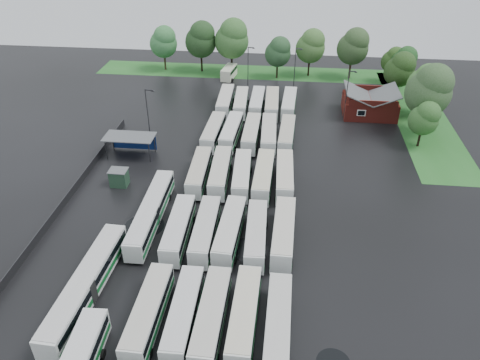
# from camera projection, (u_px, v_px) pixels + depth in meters

# --- Properties ---
(ground) EXTENTS (160.00, 160.00, 0.00)m
(ground) POSITION_uv_depth(u_px,v_px,m) (214.00, 247.00, 58.16)
(ground) COLOR black
(ground) RESTS_ON ground
(brick_building) EXTENTS (10.07, 8.60, 5.39)m
(brick_building) POSITION_uv_depth(u_px,v_px,m) (369.00, 106.00, 90.92)
(brick_building) COLOR maroon
(brick_building) RESTS_ON ground
(wash_shed) EXTENTS (8.20, 4.20, 3.58)m
(wash_shed) POSITION_uv_depth(u_px,v_px,m) (130.00, 138.00, 76.67)
(wash_shed) COLOR #2D2D30
(wash_shed) RESTS_ON ground
(utility_hut) EXTENTS (2.70, 2.20, 2.62)m
(utility_hut) POSITION_uv_depth(u_px,v_px,m) (119.00, 177.00, 69.54)
(utility_hut) COLOR #1D3A27
(utility_hut) RESTS_ON ground
(grass_strip_north) EXTENTS (80.00, 10.00, 0.01)m
(grass_strip_north) POSITION_uv_depth(u_px,v_px,m) (264.00, 73.00, 112.47)
(grass_strip_north) COLOR #246322
(grass_strip_north) RESTS_ON ground
(grass_strip_east) EXTENTS (10.00, 50.00, 0.01)m
(grass_strip_east) POSITION_uv_depth(u_px,v_px,m) (420.00, 117.00, 91.02)
(grass_strip_east) COLOR #246322
(grass_strip_east) RESTS_ON ground
(west_fence) EXTENTS (0.10, 50.00, 1.20)m
(west_fence) POSITION_uv_depth(u_px,v_px,m) (68.00, 196.00, 66.61)
(west_fence) COLOR #2D2D30
(west_fence) RESTS_ON ground
(bus_r1c0) EXTENTS (2.57, 11.60, 3.22)m
(bus_r1c0) POSITION_uv_depth(u_px,v_px,m) (148.00, 312.00, 46.95)
(bus_r1c0) COLOR silver
(bus_r1c0) RESTS_ON ground
(bus_r1c1) EXTENTS (2.57, 11.35, 3.15)m
(bus_r1c1) POSITION_uv_depth(u_px,v_px,m) (184.00, 314.00, 46.82)
(bus_r1c1) COLOR silver
(bus_r1c1) RESTS_ON ground
(bus_r1c2) EXTENTS (2.62, 11.73, 3.26)m
(bus_r1c2) POSITION_uv_depth(u_px,v_px,m) (211.00, 317.00, 46.43)
(bus_r1c2) COLOR silver
(bus_r1c2) RESTS_ON ground
(bus_r1c3) EXTENTS (2.64, 11.67, 3.24)m
(bus_r1c3) POSITION_uv_depth(u_px,v_px,m) (244.00, 316.00, 46.59)
(bus_r1c3) COLOR silver
(bus_r1c3) RESTS_ON ground
(bus_r1c4) EXTENTS (2.48, 11.26, 3.13)m
(bus_r1c4) POSITION_uv_depth(u_px,v_px,m) (278.00, 323.00, 45.90)
(bus_r1c4) COLOR silver
(bus_r1c4) RESTS_ON ground
(bus_r2c0) EXTENTS (2.73, 11.61, 3.22)m
(bus_r2c0) POSITION_uv_depth(u_px,v_px,m) (178.00, 229.00, 58.39)
(bus_r2c0) COLOR silver
(bus_r2c0) RESTS_ON ground
(bus_r2c1) EXTENTS (2.62, 11.56, 3.21)m
(bus_r2c1) POSITION_uv_depth(u_px,v_px,m) (205.00, 230.00, 58.15)
(bus_r2c1) COLOR silver
(bus_r2c1) RESTS_ON ground
(bus_r2c2) EXTENTS (3.01, 11.82, 3.26)m
(bus_r2c2) POSITION_uv_depth(u_px,v_px,m) (230.00, 231.00, 58.03)
(bus_r2c2) COLOR silver
(bus_r2c2) RESTS_ON ground
(bus_r2c3) EXTENTS (2.80, 11.46, 3.17)m
(bus_r2c3) POSITION_uv_depth(u_px,v_px,m) (256.00, 235.00, 57.48)
(bus_r2c3) COLOR silver
(bus_r2c3) RESTS_ON ground
(bus_r2c4) EXTENTS (2.79, 11.94, 3.31)m
(bus_r2c4) POSITION_uv_depth(u_px,v_px,m) (283.00, 233.00, 57.68)
(bus_r2c4) COLOR silver
(bus_r2c4) RESTS_ON ground
(bus_r3c0) EXTENTS (2.74, 11.42, 3.16)m
(bus_r3c0) POSITION_uv_depth(u_px,v_px,m) (199.00, 172.00, 70.09)
(bus_r3c0) COLOR silver
(bus_r3c0) RESTS_ON ground
(bus_r3c1) EXTENTS (2.93, 11.85, 3.27)m
(bus_r3c1) POSITION_uv_depth(u_px,v_px,m) (220.00, 172.00, 69.86)
(bus_r3c1) COLOR silver
(bus_r3c1) RESTS_ON ground
(bus_r3c2) EXTENTS (2.97, 11.49, 3.17)m
(bus_r3c2) POSITION_uv_depth(u_px,v_px,m) (242.00, 175.00, 69.34)
(bus_r3c2) COLOR silver
(bus_r3c2) RESTS_ON ground
(bus_r3c3) EXTENTS (2.75, 11.96, 3.32)m
(bus_r3c3) POSITION_uv_depth(u_px,v_px,m) (263.00, 176.00, 68.89)
(bus_r3c3) COLOR silver
(bus_r3c3) RESTS_ON ground
(bus_r3c4) EXTENTS (2.79, 11.69, 3.24)m
(bus_r3c4) POSITION_uv_depth(u_px,v_px,m) (285.00, 176.00, 69.06)
(bus_r3c4) COLOR silver
(bus_r3c4) RESTS_ON ground
(bus_r4c0) EXTENTS (2.85, 11.63, 3.21)m
(bus_r4c0) POSITION_uv_depth(u_px,v_px,m) (213.00, 132.00, 81.40)
(bus_r4c0) COLOR silver
(bus_r4c0) RESTS_ON ground
(bus_r4c1) EXTENTS (2.98, 11.73, 3.24)m
(bus_r4c1) POSITION_uv_depth(u_px,v_px,m) (231.00, 132.00, 81.39)
(bus_r4c1) COLOR silver
(bus_r4c1) RESTS_ON ground
(bus_r4c2) EXTENTS (2.55, 11.58, 3.22)m
(bus_r4c2) POSITION_uv_depth(u_px,v_px,m) (251.00, 133.00, 80.92)
(bus_r4c2) COLOR silver
(bus_r4c2) RESTS_ON ground
(bus_r4c3) EXTENTS (2.93, 11.91, 3.29)m
(bus_r4c3) POSITION_uv_depth(u_px,v_px,m) (269.00, 134.00, 80.51)
(bus_r4c3) COLOR silver
(bus_r4c3) RESTS_ON ground
(bus_r4c4) EXTENTS (2.84, 11.38, 3.14)m
(bus_r4c4) POSITION_uv_depth(u_px,v_px,m) (287.00, 135.00, 80.58)
(bus_r4c4) COLOR silver
(bus_r4c4) RESTS_ON ground
(bus_r5c0) EXTENTS (2.85, 11.97, 3.31)m
(bus_r5c0) POSITION_uv_depth(u_px,v_px,m) (225.00, 101.00, 92.89)
(bus_r5c0) COLOR silver
(bus_r5c0) RESTS_ON ground
(bus_r5c1) EXTENTS (2.89, 11.37, 3.14)m
(bus_r5c1) POSITION_uv_depth(u_px,v_px,m) (241.00, 103.00, 92.42)
(bus_r5c1) COLOR silver
(bus_r5c1) RESTS_ON ground
(bus_r5c2) EXTENTS (2.42, 11.35, 3.16)m
(bus_r5c2) POSITION_uv_depth(u_px,v_px,m) (257.00, 103.00, 92.51)
(bus_r5c2) COLOR silver
(bus_r5c2) RESTS_ON ground
(bus_r5c3) EXTENTS (2.82, 11.93, 3.30)m
(bus_r5c3) POSITION_uv_depth(u_px,v_px,m) (272.00, 104.00, 91.76)
(bus_r5c3) COLOR silver
(bus_r5c3) RESTS_ON ground
(bus_r5c4) EXTENTS (2.94, 11.72, 3.24)m
(bus_r5c4) POSITION_uv_depth(u_px,v_px,m) (289.00, 104.00, 91.90)
(bus_r5c4) COLOR silver
(bus_r5c4) RESTS_ON ground
(artic_bus_west_b) EXTENTS (2.58, 17.03, 3.16)m
(artic_bus_west_b) POSITION_uv_depth(u_px,v_px,m) (151.00, 212.00, 61.44)
(artic_bus_west_b) COLOR silver
(artic_bus_west_b) RESTS_ON ground
(artic_bus_west_c) EXTENTS (3.24, 17.85, 3.30)m
(artic_bus_west_c) POSITION_uv_depth(u_px,v_px,m) (86.00, 285.00, 50.11)
(artic_bus_west_c) COLOR silver
(artic_bus_west_c) RESTS_ON ground
(minibus) EXTENTS (3.21, 6.58, 2.76)m
(minibus) POSITION_uv_depth(u_px,v_px,m) (229.00, 72.00, 108.14)
(minibus) COLOR white
(minibus) RESTS_ON ground
(tree_north_0) EXTENTS (6.48, 6.48, 10.72)m
(tree_north_0) POSITION_uv_depth(u_px,v_px,m) (164.00, 42.00, 110.52)
(tree_north_0) COLOR #332616
(tree_north_0) RESTS_ON ground
(tree_north_1) EXTENTS (7.30, 7.30, 12.08)m
(tree_north_1) POSITION_uv_depth(u_px,v_px,m) (201.00, 39.00, 109.11)
(tree_north_1) COLOR black
(tree_north_1) RESTS_ON ground
(tree_north_2) EXTENTS (7.89, 7.89, 13.07)m
(tree_north_2) POSITION_uv_depth(u_px,v_px,m) (232.00, 38.00, 107.46)
(tree_north_2) COLOR black
(tree_north_2) RESTS_ON ground
(tree_north_3) EXTENTS (5.90, 5.90, 9.77)m
(tree_north_3) POSITION_uv_depth(u_px,v_px,m) (279.00, 51.00, 105.92)
(tree_north_3) COLOR black
(tree_north_3) RESTS_ON ground
(tree_north_4) EXTENTS (6.70, 6.70, 11.10)m
(tree_north_4) POSITION_uv_depth(u_px,v_px,m) (311.00, 46.00, 106.81)
(tree_north_4) COLOR black
(tree_north_4) RESTS_ON ground
(tree_north_5) EXTENTS (7.11, 7.11, 11.77)m
(tree_north_5) POSITION_uv_depth(u_px,v_px,m) (354.00, 46.00, 105.11)
(tree_north_5) COLOR #3C2B20
(tree_north_5) RESTS_ON ground
(tree_north_6) EXTENTS (5.04, 5.04, 8.35)m
(tree_north_6) POSITION_uv_depth(u_px,v_px,m) (394.00, 60.00, 103.79)
(tree_north_6) COLOR #3B2D20
(tree_north_6) RESTS_ON ground
(tree_east_0) EXTENTS (5.02, 5.02, 8.32)m
(tree_east_0) POSITION_uv_depth(u_px,v_px,m) (425.00, 118.00, 77.79)
(tree_east_0) COLOR black
(tree_east_0) RESTS_ON ground
(tree_east_1) EXTENTS (7.90, 7.90, 13.09)m
(tree_east_1) POSITION_uv_depth(u_px,v_px,m) (430.00, 90.00, 80.29)
(tree_east_1) COLOR black
(tree_east_1) RESTS_ON ground
(tree_east_2) EXTENTS (6.28, 6.28, 10.39)m
(tree_east_2) POSITION_uv_depth(u_px,v_px,m) (425.00, 83.00, 88.07)
(tree_east_2) COLOR #34251B
(tree_east_2) RESTS_ON ground
(tree_east_3) EXTENTS (6.19, 6.19, 10.25)m
(tree_east_3) POSITION_uv_depth(u_px,v_px,m) (401.00, 69.00, 94.78)
(tree_east_3) COLOR black
(tree_east_3) RESTS_ON ground
(tree_east_4) EXTENTS (5.56, 5.56, 9.21)m
(tree_east_4) POSITION_uv_depth(u_px,v_px,m) (404.00, 61.00, 101.35)
(tree_east_4) COLOR black
(tree_east_4) RESTS_ON ground
(lamp_post_ne) EXTENTS (1.48, 0.29, 9.60)m
(lamp_post_ne) POSITION_uv_depth(u_px,v_px,m) (348.00, 92.00, 87.14)
(lamp_post_ne) COLOR #2D2D30
(lamp_post_ne) RESTS_ON ground
(lamp_post_nw) EXTENTS (1.63, 0.32, 10.58)m
(lamp_post_nw) POSITION_uv_depth(u_px,v_px,m) (149.00, 115.00, 76.98)
(lamp_post_nw) COLOR #2D2D30
(lamp_post_nw) RESTS_ON ground
(lamp_post_back_w) EXTENTS (1.44, 0.28, 9.38)m
(lamp_post_back_w) POSITION_uv_depth(u_px,v_px,m) (249.00, 65.00, 100.34)
(lamp_post_back_w) COLOR #2D2D30
(lamp_post_back_w) RESTS_ON ground
(lamp_post_back_e) EXTENTS (1.44, 0.28, 9.36)m
(lamp_post_back_e) POSITION_uv_depth(u_px,v_px,m) (295.00, 67.00, 99.68)
(lamp_post_back_e) COLOR #2D2D30
(lamp_post_back_e) RESTS_ON ground
(puddle_2) EXTENTS (5.32, 5.32, 0.01)m
(puddle_2) POSITION_uv_depth(u_px,v_px,m) (144.00, 226.00, 61.76)
(puddle_2) COLOR black
(puddle_2) RESTS_ON ground
(puddle_3) EXTENTS (4.79, 4.79, 0.01)m
(puddle_3) POSITION_uv_depth(u_px,v_px,m) (249.00, 250.00, 57.74)
(puddle_3) COLOR black
(puddle_3) RESTS_ON ground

